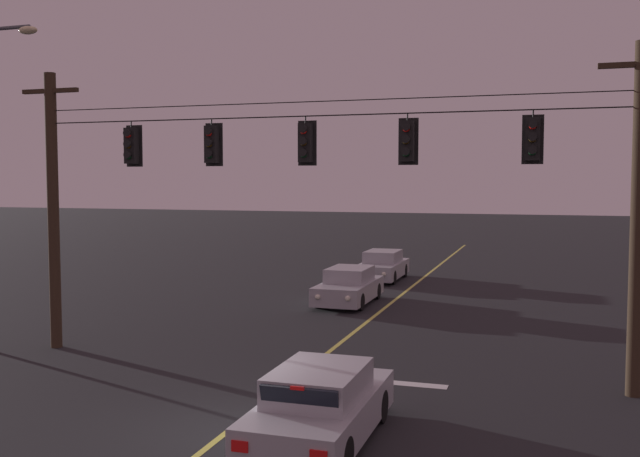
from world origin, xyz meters
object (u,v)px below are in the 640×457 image
traffic_light_rightmost (533,139)px  car_waiting_near_lane (320,407)px  traffic_light_right_inner (407,141)px  car_oncoming_lead (349,287)px  traffic_light_leftmost (131,146)px  traffic_light_left_inner (211,144)px  traffic_light_centre (305,143)px  car_oncoming_trailing (382,266)px

traffic_light_rightmost → car_waiting_near_lane: size_ratio=0.28×
traffic_light_right_inner → car_oncoming_lead: (-4.05, 9.56, -5.05)m
traffic_light_right_inner → car_waiting_near_lane: (-0.66, -4.72, -5.05)m
traffic_light_leftmost → car_oncoming_lead: bearing=70.1°
traffic_light_right_inner → traffic_light_left_inner: bearing=180.0°
traffic_light_left_inner → traffic_light_centre: 2.57m
traffic_light_rightmost → car_waiting_near_lane: bearing=-126.7°
traffic_light_leftmost → traffic_light_rightmost: size_ratio=1.00×
car_oncoming_trailing → traffic_light_left_inner: bearing=-93.1°
traffic_light_leftmost → car_waiting_near_lane: (6.85, -4.72, -5.05)m
traffic_light_right_inner → car_waiting_near_lane: traffic_light_right_inner is taller
traffic_light_right_inner → traffic_light_rightmost: (2.86, 0.00, 0.00)m
car_oncoming_lead → car_oncoming_trailing: bearing=91.7°
car_waiting_near_lane → traffic_light_leftmost: bearing=145.5°
traffic_light_left_inner → car_waiting_near_lane: size_ratio=0.28×
traffic_light_leftmost → car_waiting_near_lane: bearing=-34.5°
traffic_light_centre → traffic_light_rightmost: bearing=0.0°
car_waiting_near_lane → car_oncoming_lead: same height
traffic_light_centre → traffic_light_rightmost: same height
traffic_light_centre → car_oncoming_trailing: bearing=95.9°
traffic_light_right_inner → car_waiting_near_lane: size_ratio=0.28×
traffic_light_right_inner → traffic_light_centre: bearing=180.0°
traffic_light_leftmost → car_oncoming_trailing: (3.26, 16.37, -5.05)m
traffic_light_centre → car_waiting_near_lane: traffic_light_centre is taller
traffic_light_leftmost → traffic_light_centre: 4.96m
car_oncoming_lead → car_oncoming_trailing: same height
traffic_light_centre → traffic_light_right_inner: same height
car_oncoming_lead → traffic_light_right_inner: bearing=-67.0°
traffic_light_left_inner → traffic_light_rightmost: (7.98, 0.00, 0.00)m
traffic_light_leftmost → car_oncoming_lead: size_ratio=0.28×
car_oncoming_trailing → car_oncoming_lead: bearing=-88.3°
traffic_light_right_inner → car_oncoming_trailing: size_ratio=0.28×
traffic_light_left_inner → car_oncoming_lead: bearing=83.6°
traffic_light_leftmost → traffic_light_rightmost: bearing=0.0°
traffic_light_centre → traffic_light_right_inner: size_ratio=1.00×
traffic_light_left_inner → traffic_light_right_inner: (5.13, 0.00, 0.00)m
traffic_light_rightmost → car_oncoming_trailing: traffic_light_rightmost is taller
traffic_light_centre → traffic_light_leftmost: bearing=180.0°
traffic_light_centre → car_waiting_near_lane: 7.16m
traffic_light_right_inner → car_oncoming_trailing: (-4.25, 16.37, -5.05)m
traffic_light_right_inner → traffic_light_rightmost: bearing=0.0°
traffic_light_leftmost → traffic_light_rightmost: 10.37m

